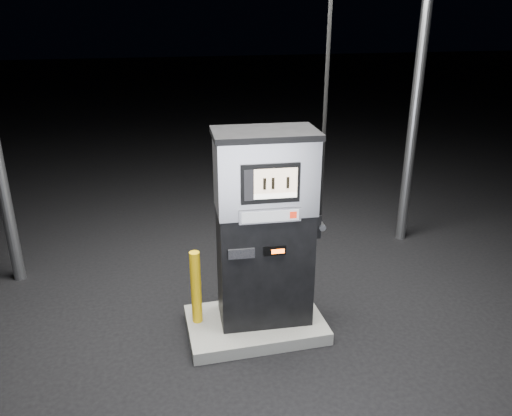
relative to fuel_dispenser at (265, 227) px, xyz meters
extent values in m
plane|color=black|center=(-0.12, -0.05, -1.31)|extent=(80.00, 80.00, 0.00)
cube|color=slate|center=(-0.12, -0.05, -1.24)|extent=(1.60, 1.00, 0.15)
cylinder|color=gray|center=(2.88, 1.95, 0.94)|extent=(0.16, 0.16, 4.50)
cube|color=black|center=(0.00, 0.00, -0.48)|extent=(1.08, 0.67, 1.38)
cube|color=#B8B7BF|center=(0.00, 0.00, 0.62)|extent=(1.11, 0.70, 0.83)
cube|color=black|center=(0.00, 0.00, 1.07)|extent=(1.15, 0.74, 0.07)
cube|color=black|center=(-0.03, -0.31, 0.62)|extent=(0.62, 0.07, 0.42)
cube|color=beige|center=(0.02, -0.34, 0.65)|extent=(0.45, 0.03, 0.26)
cube|color=white|center=(0.02, -0.34, 0.49)|extent=(0.45, 0.03, 0.06)
cube|color=#B8B7BF|center=(-0.03, -0.31, 0.27)|extent=(0.66, 0.08, 0.15)
cube|color=#95989D|center=(-0.03, -0.33, 0.27)|extent=(0.60, 0.04, 0.12)
cube|color=red|center=(0.21, -0.35, 0.27)|extent=(0.08, 0.01, 0.08)
cube|color=black|center=(0.03, -0.32, -0.15)|extent=(0.24, 0.04, 0.10)
cube|color=#FC540C|center=(0.06, -0.33, -0.15)|extent=(0.14, 0.01, 0.05)
cube|color=black|center=(-0.33, -0.29, -0.15)|extent=(0.29, 0.05, 0.11)
cube|color=black|center=(0.57, -0.03, -0.01)|extent=(0.12, 0.20, 0.27)
cylinder|color=gray|center=(0.64, -0.04, -0.01)|extent=(0.09, 0.25, 0.08)
cylinder|color=black|center=(0.61, -0.09, 1.83)|extent=(0.04, 0.04, 3.41)
cylinder|color=yellow|center=(-0.80, 0.08, -0.71)|extent=(0.14, 0.14, 0.90)
cylinder|color=yellow|center=(0.43, -0.21, -0.75)|extent=(0.13, 0.13, 0.82)
camera|label=1|loc=(-1.29, -4.97, 2.25)|focal=35.00mm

